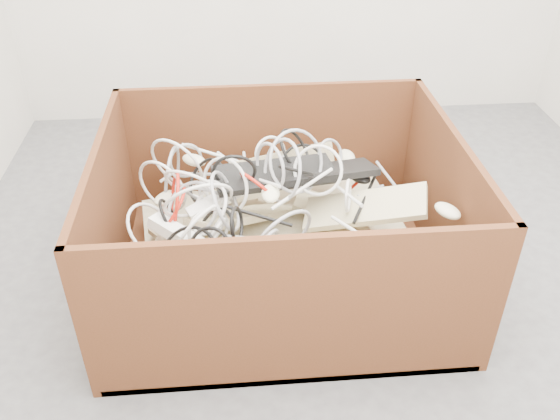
{
  "coord_description": "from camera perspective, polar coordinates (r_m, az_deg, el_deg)",
  "views": [
    {
      "loc": [
        -0.34,
        -1.74,
        1.54
      ],
      "look_at": [
        -0.19,
        0.04,
        0.3
      ],
      "focal_mm": 38.26,
      "sensor_mm": 36.0,
      "label": 1
    }
  ],
  "objects": [
    {
      "name": "cardboard_box",
      "position": [
        2.25,
        -0.41,
        -3.58
      ],
      "size": [
        1.26,
        1.05,
        0.6
      ],
      "color": "#432410",
      "rests_on": "ground"
    },
    {
      "name": "cable_tangle",
      "position": [
        2.1,
        -5.22,
        1.46
      ],
      "size": [
        1.06,
        0.86,
        0.44
      ],
      "color": "silver",
      "rests_on": "keyboard_pile"
    },
    {
      "name": "power_strip_right",
      "position": [
        2.03,
        -9.08,
        -2.67
      ],
      "size": [
        0.26,
        0.22,
        0.09
      ],
      "primitive_type": "cube",
      "rotation": [
        -0.1,
        0.17,
        -0.65
      ],
      "color": "white",
      "rests_on": "keyboard_pile"
    },
    {
      "name": "power_strip_left",
      "position": [
        2.12,
        -5.54,
        1.18
      ],
      "size": [
        0.26,
        0.16,
        0.11
      ],
      "primitive_type": "cube",
      "rotation": [
        0.14,
        -0.26,
        0.41
      ],
      "color": "white",
      "rests_on": "keyboard_pile"
    },
    {
      "name": "keyboard_pile",
      "position": [
        2.19,
        1.45,
        -0.46
      ],
      "size": [
        1.02,
        0.81,
        0.36
      ],
      "color": "beige",
      "rests_on": "cardboard_box"
    },
    {
      "name": "ground",
      "position": [
        2.35,
        4.84,
        -6.35
      ],
      "size": [
        3.0,
        3.0,
        0.0
      ],
      "primitive_type": "plane",
      "color": "#4A494C",
      "rests_on": "ground"
    },
    {
      "name": "vga_plug",
      "position": [
        2.2,
        10.08,
        1.41
      ],
      "size": [
        0.06,
        0.06,
        0.03
      ],
      "primitive_type": "cube",
      "rotation": [
        0.09,
        0.14,
        -0.94
      ],
      "color": "#0C41BD",
      "rests_on": "keyboard_pile"
    },
    {
      "name": "mice_scatter",
      "position": [
        2.1,
        1.2,
        0.6
      ],
      "size": [
        1.08,
        0.8,
        0.18
      ],
      "color": "beige",
      "rests_on": "keyboard_pile"
    }
  ]
}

